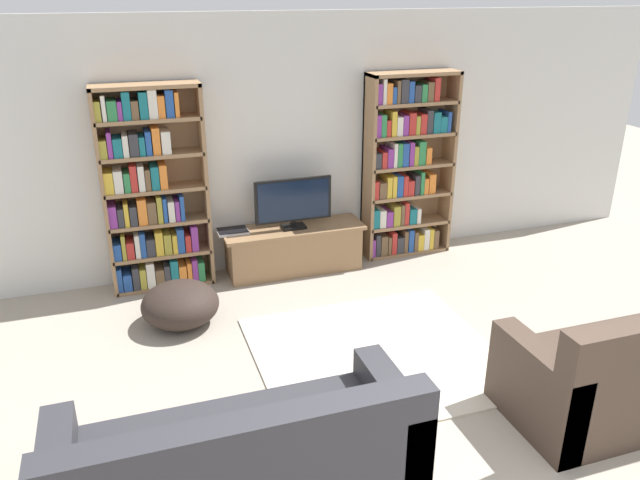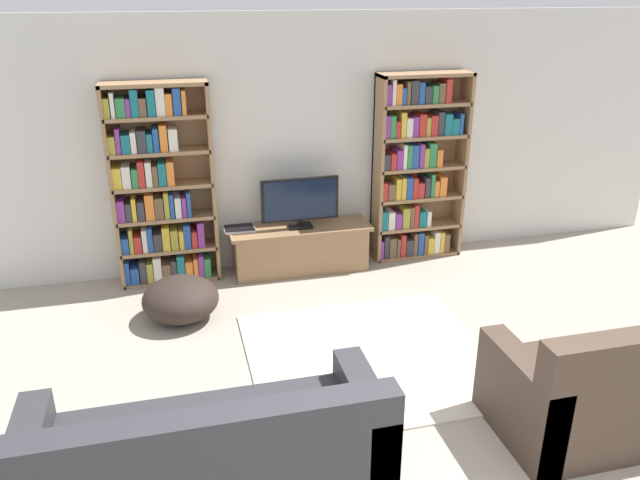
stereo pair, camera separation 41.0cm
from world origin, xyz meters
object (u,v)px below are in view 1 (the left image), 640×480
object	(u,v)px
television	(293,202)
tv_stand	(294,249)
laptop	(233,231)
beanbag_ottoman	(180,304)
bookshelf_left	(151,194)
couch_left_sectional	(240,466)
bookshelf_right	(404,167)

from	to	relation	value
television	tv_stand	bearing A→B (deg)	90.00
laptop	beanbag_ottoman	bearing A→B (deg)	-127.92
television	bookshelf_left	bearing A→B (deg)	175.00
laptop	couch_left_sectional	world-z (taller)	couch_left_sectional
laptop	couch_left_sectional	xyz separation A→B (m)	(-0.57, -3.09, -0.21)
tv_stand	laptop	distance (m)	0.68
television	bookshelf_right	bearing A→B (deg)	5.33
laptop	beanbag_ottoman	size ratio (longest dim) A/B	0.45
couch_left_sectional	beanbag_ottoman	size ratio (longest dim) A/B	3.02
bookshelf_left	tv_stand	xyz separation A→B (m)	(1.38, -0.10, -0.72)
laptop	bookshelf_right	bearing A→B (deg)	1.21
bookshelf_left	beanbag_ottoman	world-z (taller)	bookshelf_left
bookshelf_left	laptop	bearing A→B (deg)	-3.08
bookshelf_left	tv_stand	size ratio (longest dim) A/B	1.36
bookshelf_left	laptop	world-z (taller)	bookshelf_left
television	couch_left_sectional	xyz separation A→B (m)	(-1.20, -3.01, -0.48)
laptop	beanbag_ottoman	distance (m)	1.10
tv_stand	bookshelf_right	bearing A→B (deg)	4.62
television	beanbag_ottoman	world-z (taller)	television
bookshelf_left	bookshelf_right	size ratio (longest dim) A/B	1.00
bookshelf_right	television	xyz separation A→B (m)	(-1.29, -0.12, -0.22)
television	beanbag_ottoman	distance (m)	1.59
tv_stand	television	size ratio (longest dim) A/B	1.84
bookshelf_right	beanbag_ottoman	xyz separation A→B (m)	(-2.57, -0.87, -0.80)
tv_stand	television	xyz separation A→B (m)	(-0.00, -0.02, 0.52)
bookshelf_left	bookshelf_right	distance (m)	2.68
couch_left_sectional	beanbag_ottoman	distance (m)	2.26
laptop	beanbag_ottoman	world-z (taller)	laptop
television	beanbag_ottoman	xyz separation A→B (m)	(-1.28, -0.75, -0.58)
bookshelf_left	bookshelf_right	world-z (taller)	same
television	beanbag_ottoman	bearing A→B (deg)	-149.44
bookshelf_right	bookshelf_left	bearing A→B (deg)	180.00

